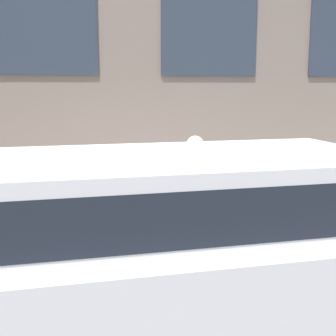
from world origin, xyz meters
name	(u,v)px	position (x,y,z in m)	size (l,w,h in m)	color
ground_plane	(173,274)	(0.00, 0.00, 0.00)	(80.00, 80.00, 0.00)	#47474C
sidewalk	(148,232)	(1.46, 0.00, 0.06)	(2.91, 60.00, 0.12)	#9E9B93
fire_hydrant	(139,221)	(0.44, 0.32, 0.56)	(0.34, 0.45, 0.84)	#2D7260
person	(195,179)	(0.75, -0.49, 0.99)	(0.35, 0.23, 1.44)	#998466
parked_truck_white_near	(181,233)	(-1.29, 0.26, 0.94)	(2.01, 5.36, 1.63)	black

